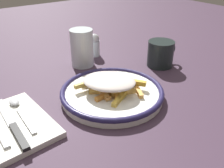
# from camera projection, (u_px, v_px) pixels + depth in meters

# --- Properties ---
(ground_plane) EXTENTS (2.60, 2.60, 0.00)m
(ground_plane) POSITION_uv_depth(u_px,v_px,m) (112.00, 97.00, 0.64)
(ground_plane) COLOR #3D2B3C
(plate) EXTENTS (0.27, 0.27, 0.03)m
(plate) POSITION_uv_depth(u_px,v_px,m) (112.00, 93.00, 0.64)
(plate) COLOR white
(plate) RESTS_ON ground_plane
(fries_heap) EXTENTS (0.17, 0.17, 0.04)m
(fries_heap) POSITION_uv_depth(u_px,v_px,m) (110.00, 83.00, 0.62)
(fries_heap) COLOR gold
(fries_heap) RESTS_ON plate
(napkin) EXTENTS (0.16, 0.22, 0.01)m
(napkin) POSITION_uv_depth(u_px,v_px,m) (11.00, 125.00, 0.53)
(napkin) COLOR silver
(napkin) RESTS_ON ground_plane
(knife) EXTENTS (0.02, 0.21, 0.01)m
(knife) POSITION_uv_depth(u_px,v_px,m) (13.00, 126.00, 0.51)
(knife) COLOR black
(knife) RESTS_ON napkin
(spoon) EXTENTS (0.02, 0.15, 0.01)m
(spoon) POSITION_uv_depth(u_px,v_px,m) (19.00, 109.00, 0.57)
(spoon) COLOR silver
(spoon) RESTS_ON napkin
(water_glass) EXTENTS (0.07, 0.07, 0.12)m
(water_glass) POSITION_uv_depth(u_px,v_px,m) (82.00, 48.00, 0.79)
(water_glass) COLOR silver
(water_glass) RESTS_ON ground_plane
(coffee_mug) EXTENTS (0.11, 0.08, 0.08)m
(coffee_mug) POSITION_uv_depth(u_px,v_px,m) (161.00, 54.00, 0.80)
(coffee_mug) COLOR black
(coffee_mug) RESTS_ON ground_plane
(salt_shaker) EXTENTS (0.04, 0.04, 0.08)m
(salt_shaker) POSITION_uv_depth(u_px,v_px,m) (94.00, 45.00, 0.88)
(salt_shaker) COLOR silver
(salt_shaker) RESTS_ON ground_plane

